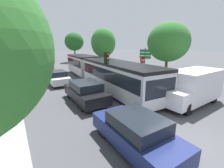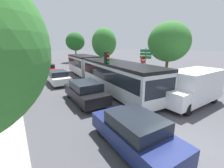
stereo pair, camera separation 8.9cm
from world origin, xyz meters
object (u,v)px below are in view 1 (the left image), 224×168
object	(u,v)px
queued_car_white	(58,77)
tree_right_mid	(103,43)
articulated_bus	(99,69)
queued_car_navy	(136,132)
queued_car_red	(46,69)
tree_right_far	(75,42)
direction_sign_post	(145,58)
traffic_light	(107,64)
queued_car_tan	(40,64)
tree_right_near	(168,43)
no_entry_sign	(142,66)
white_van	(192,86)
city_bus_rear	(29,55)
queued_car_black	(86,92)

from	to	relation	value
queued_car_white	tree_right_mid	size ratio (longest dim) A/B	0.62
articulated_bus	queued_car_navy	bearing A→B (deg)	-16.37
queued_car_red	tree_right_far	distance (m)	15.52
direction_sign_post	traffic_light	bearing A→B (deg)	8.03
tree_right_far	tree_right_mid	bearing A→B (deg)	-90.48
queued_car_red	traffic_light	distance (m)	12.34
queued_car_tan	tree_right_far	xyz separation A→B (m)	(8.57, 5.95, 3.73)
direction_sign_post	queued_car_tan	bearing A→B (deg)	-73.79
articulated_bus	traffic_light	size ratio (longest dim) A/B	5.10
queued_car_navy	tree_right_near	size ratio (longest dim) A/B	0.68
no_entry_sign	tree_right_mid	world-z (taller)	tree_right_mid
queued_car_navy	no_entry_sign	xyz separation A→B (m)	(7.17, 6.96, 1.17)
articulated_bus	tree_right_far	size ratio (longest dim) A/B	2.63
articulated_bus	tree_right_mid	xyz separation A→B (m)	(4.86, 7.47, 2.64)
white_van	no_entry_sign	bearing A→B (deg)	-100.62
no_entry_sign	tree_right_far	size ratio (longest dim) A/B	0.43
queued_car_tan	tree_right_far	size ratio (longest dim) A/B	0.66
city_bus_rear	traffic_light	size ratio (longest dim) A/B	3.28
queued_car_black	traffic_light	xyz separation A→B (m)	(1.93, 0.29, 1.75)
queued_car_red	no_entry_sign	xyz separation A→B (m)	(7.01, -10.93, 1.16)
queued_car_white	queued_car_tan	distance (m)	12.45
queued_car_navy	traffic_light	size ratio (longest dim) A/B	1.20
queued_car_white	queued_car_tan	bearing A→B (deg)	0.70
white_van	tree_right_near	xyz separation A→B (m)	(2.43, 4.03, 2.83)
city_bus_rear	queued_car_black	distance (m)	33.71
city_bus_rear	queued_car_navy	world-z (taller)	city_bus_rear
articulated_bus	queued_car_white	distance (m)	4.32
articulated_bus	city_bus_rear	distance (m)	29.62
white_van	tree_right_mid	world-z (taller)	tree_right_mid
queued_car_black	queued_car_red	world-z (taller)	queued_car_black
queued_car_tan	white_van	size ratio (longest dim) A/B	0.87
articulated_bus	direction_sign_post	xyz separation A→B (m)	(4.50, -2.03, 1.10)
queued_car_navy	no_entry_sign	bearing A→B (deg)	-44.20
queued_car_black	tree_right_near	size ratio (longest dim) A/B	0.72
queued_car_black	direction_sign_post	distance (m)	8.49
queued_car_tan	tree_right_near	bearing A→B (deg)	-154.34
queued_car_navy	queued_car_black	size ratio (longest dim) A/B	0.95
queued_car_navy	traffic_light	world-z (taller)	traffic_light
queued_car_white	queued_car_black	bearing A→B (deg)	-175.19
articulated_bus	tree_right_far	xyz separation A→B (m)	(4.96, 20.29, 3.01)
queued_car_red	traffic_light	xyz separation A→B (m)	(2.19, -12.01, 1.78)
white_van	tree_right_near	size ratio (longest dim) A/B	0.85
queued_car_red	queued_car_tan	bearing A→B (deg)	0.51
queued_car_white	tree_right_mid	distance (m)	10.86
articulated_bus	queued_car_white	size ratio (longest dim) A/B	4.33
city_bus_rear	queued_car_white	size ratio (longest dim) A/B	2.79
city_bus_rear	queued_car_navy	size ratio (longest dim) A/B	2.74
traffic_light	queued_car_navy	bearing A→B (deg)	-27.72
tree_right_near	tree_right_mid	xyz separation A→B (m)	(0.05, 12.00, 0.04)
queued_car_white	tree_right_near	distance (m)	11.26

